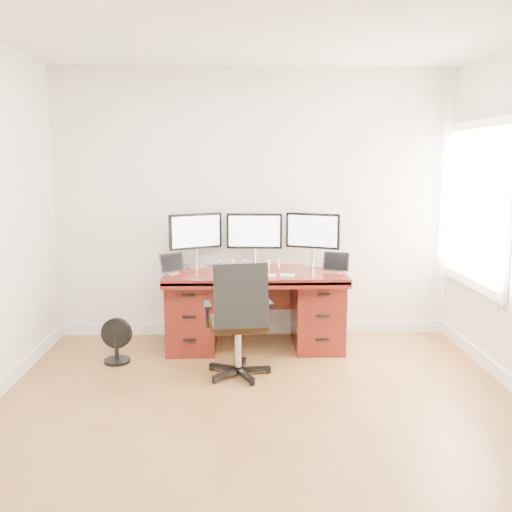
{
  "coord_description": "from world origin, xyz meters",
  "views": [
    {
      "loc": [
        -0.14,
        -3.52,
        1.79
      ],
      "look_at": [
        0.0,
        1.5,
        0.95
      ],
      "focal_mm": 40.0,
      "sensor_mm": 36.0,
      "label": 1
    }
  ],
  "objects_px": {
    "monitor_center": "(254,233)",
    "floor_fan": "(116,341)",
    "desk": "(255,306)",
    "office_chair": "(239,340)",
    "keyboard": "(261,275)"
  },
  "relations": [
    {
      "from": "monitor_center",
      "to": "floor_fan",
      "type": "bearing_deg",
      "value": -148.14
    },
    {
      "from": "office_chair",
      "to": "keyboard",
      "type": "distance_m",
      "value": 0.73
    },
    {
      "from": "desk",
      "to": "floor_fan",
      "type": "distance_m",
      "value": 1.34
    },
    {
      "from": "floor_fan",
      "to": "monitor_center",
      "type": "relative_size",
      "value": 0.73
    },
    {
      "from": "monitor_center",
      "to": "desk",
      "type": "bearing_deg",
      "value": -85.78
    },
    {
      "from": "floor_fan",
      "to": "keyboard",
      "type": "distance_m",
      "value": 1.43
    },
    {
      "from": "desk",
      "to": "keyboard",
      "type": "bearing_deg",
      "value": -79.33
    },
    {
      "from": "floor_fan",
      "to": "keyboard",
      "type": "xyz_separation_m",
      "value": [
        1.3,
        0.17,
        0.56
      ]
    },
    {
      "from": "floor_fan",
      "to": "monitor_center",
      "type": "xyz_separation_m",
      "value": [
        1.25,
        0.66,
        0.89
      ]
    },
    {
      "from": "monitor_center",
      "to": "office_chair",
      "type": "bearing_deg",
      "value": -94.39
    },
    {
      "from": "desk",
      "to": "floor_fan",
      "type": "height_order",
      "value": "desk"
    },
    {
      "from": "desk",
      "to": "keyboard",
      "type": "relative_size",
      "value": 6.36
    },
    {
      "from": "office_chair",
      "to": "keyboard",
      "type": "bearing_deg",
      "value": 62.06
    },
    {
      "from": "desk",
      "to": "floor_fan",
      "type": "relative_size",
      "value": 4.21
    },
    {
      "from": "office_chair",
      "to": "floor_fan",
      "type": "bearing_deg",
      "value": 153.39
    }
  ]
}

